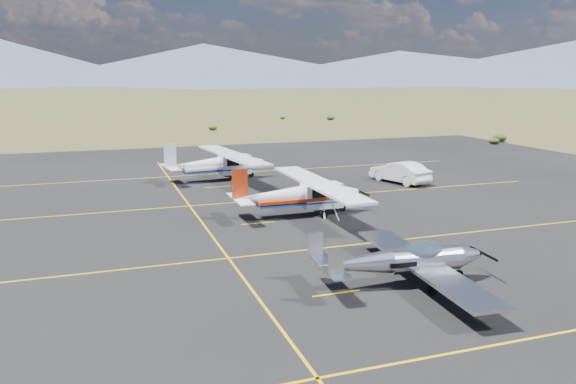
{
  "coord_description": "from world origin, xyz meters",
  "views": [
    {
      "loc": [
        -11.42,
        -22.22,
        8.38
      ],
      "look_at": [
        -1.05,
        7.95,
        1.6
      ],
      "focal_mm": 35.0,
      "sensor_mm": 36.0,
      "label": 1
    }
  ],
  "objects": [
    {
      "name": "ground",
      "position": [
        0.0,
        0.0,
        0.0
      ],
      "size": [
        1600.0,
        1600.0,
        0.0
      ],
      "primitive_type": "plane",
      "color": "#383D1C",
      "rests_on": "ground"
    },
    {
      "name": "aircraft_low_wing",
      "position": [
        0.03,
        -3.5,
        1.02
      ],
      "size": [
        7.03,
        9.79,
        2.12
      ],
      "rotation": [
        0.0,
        0.0,
        -0.07
      ],
      "color": "silver",
      "rests_on": "apron"
    },
    {
      "name": "aircraft_cessna",
      "position": [
        -0.15,
        8.38,
        1.34
      ],
      "size": [
        7.12,
        11.88,
        3.02
      ],
      "rotation": [
        0.0,
        0.0,
        0.01
      ],
      "color": "white",
      "rests_on": "apron"
    },
    {
      "name": "sedan",
      "position": [
        10.77,
        15.56,
        0.84
      ],
      "size": [
        3.14,
        5.36,
        1.67
      ],
      "primitive_type": "imported",
      "rotation": [
        0.0,
        0.0,
        3.43
      ],
      "color": "white",
      "rests_on": "apron"
    },
    {
      "name": "aircraft_plain",
      "position": [
        -2.42,
        21.14,
        1.38
      ],
      "size": [
        7.45,
        12.33,
        3.11
      ],
      "rotation": [
        0.0,
        0.0,
        0.13
      ],
      "color": "silver",
      "rests_on": "apron"
    },
    {
      "name": "apron",
      "position": [
        0.0,
        7.0,
        0.0
      ],
      "size": [
        72.0,
        72.0,
        0.02
      ],
      "primitive_type": "cube",
      "color": "black",
      "rests_on": "ground"
    }
  ]
}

